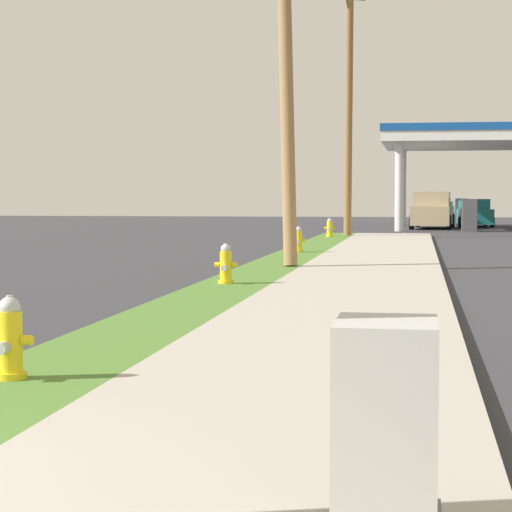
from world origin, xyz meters
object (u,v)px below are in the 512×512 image
Objects in this scene: truck_tan_at_forecourt at (433,211)px; fire_hydrant_second at (226,266)px; car_teal_by_near_pump at (474,214)px; utility_pole_background at (349,108)px; fire_hydrant_third at (298,241)px; utility_pole_midground at (286,83)px; utility_cabinet at (386,436)px; fire_hydrant_nearest at (10,342)px; fire_hydrant_fourth at (330,229)px.

fire_hydrant_second is at bearing -96.73° from truck_tan_at_forecourt.
utility_pole_background is at bearing -109.91° from car_teal_by_near_pump.
utility_pole_background is at bearing -105.80° from truck_tan_at_forecourt.
fire_hydrant_third is 0.16× the size of car_teal_by_near_pump.
utility_pole_midground is at bearing -100.05° from car_teal_by_near_pump.
utility_pole_background reaches higher than fire_hydrant_second.
fire_hydrant_second is 40.53m from car_teal_by_near_pump.
fire_hydrant_nearest is at bearing 133.80° from utility_cabinet.
fire_hydrant_fourth is at bearing 89.86° from fire_hydrant_nearest.
fire_hydrant_nearest is 0.72× the size of utility_cabinet.
fire_hydrant_nearest is 9.83m from fire_hydrant_second.
fire_hydrant_third is (0.14, 20.45, 0.00)m from fire_hydrant_nearest.
fire_hydrant_nearest is at bearing -91.92° from utility_pole_midground.
utility_pole_midground is 1.51× the size of truck_tan_at_forecourt.
utility_cabinet reaches higher than fire_hydrant_second.
utility_pole_background reaches higher than utility_pole_midground.
car_teal_by_near_pump is (6.54, 29.36, 0.28)m from fire_hydrant_third.
utility_cabinet is at bearing -46.20° from fire_hydrant_nearest.
utility_pole_background reaches higher than utility_cabinet.
fire_hydrant_third is at bearing -89.69° from fire_hydrant_fourth.
car_teal_by_near_pump is at bearing 86.51° from utility_cabinet.
utility_pole_background reaches higher than fire_hydrant_third.
fire_hydrant_fourth is at bearing 95.45° from utility_cabinet.
utility_cabinet reaches higher than fire_hydrant_nearest.
fire_hydrant_fourth is at bearing 90.31° from fire_hydrant_third.
fire_hydrant_third is at bearing -92.46° from utility_pole_background.
fire_hydrant_third is 0.09× the size of utility_pole_midground.
car_teal_by_near_pump is (6.60, 18.34, 0.28)m from fire_hydrant_fourth.
fire_hydrant_nearest is 46.38m from truck_tan_at_forecourt.
utility_pole_midground reaches higher than fire_hydrant_third.
fire_hydrant_fourth is 0.72× the size of utility_cabinet.
truck_tan_at_forecourt reaches higher than fire_hydrant_fourth.
utility_pole_midground is 19.14m from utility_cabinet.
utility_pole_midground is 35.58m from car_teal_by_near_pump.
utility_cabinet is 49.76m from truck_tan_at_forecourt.
fire_hydrant_second is 0.07× the size of utility_pole_background.
utility_pole_midground reaches higher than fire_hydrant_second.
truck_tan_at_forecourt is (4.29, 36.35, 0.47)m from fire_hydrant_second.
utility_pole_background is at bearing 88.44° from fire_hydrant_second.
fire_hydrant_nearest is 50.26m from car_teal_by_near_pump.
utility_pole_midground is at bearing -97.01° from truck_tan_at_forecourt.
fire_hydrant_fourth is at bearing -109.80° from car_teal_by_near_pump.
utility_pole_midground reaches higher than utility_cabinet.
fire_hydrant_second is at bearing 104.14° from utility_cabinet.
fire_hydrant_nearest is 0.09× the size of utility_pole_midground.
fire_hydrant_second is at bearing -99.41° from car_teal_by_near_pump.
fire_hydrant_third is 30.08m from car_teal_by_near_pump.
utility_pole_midground is 31.64m from truck_tan_at_forecourt.
utility_pole_midground is 18.34m from utility_pole_background.
utility_pole_background is at bearing 88.82° from fire_hydrant_nearest.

